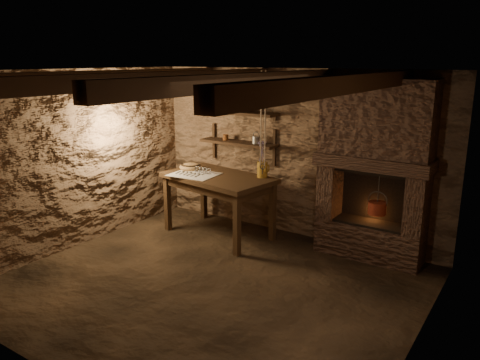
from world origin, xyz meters
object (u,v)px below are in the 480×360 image
Objects in this scene: work_table at (219,203)px; stoneware_jug at (263,162)px; iron_stockpot at (241,105)px; wooden_bowl at (191,167)px; red_pot at (377,207)px.

stoneware_jug is at bearing 32.91° from work_table.
work_table is 6.37× the size of iron_stockpot.
red_pot reaches higher than wooden_bowl.
red_pot is at bearing 6.74° from wooden_bowl.
iron_stockpot reaches higher than stoneware_jug.
wooden_bowl is 0.63× the size of red_pot.
work_table is at bearing -96.49° from iron_stockpot.
wooden_bowl is at bearing -144.42° from iron_stockpot.
wooden_bowl is 1.28× the size of iron_stockpot.
wooden_bowl is at bearing -164.33° from stoneware_jug.
red_pot reaches higher than work_table.
stoneware_jug is 0.96× the size of red_pot.
work_table is 0.90m from stoneware_jug.
stoneware_jug is 1.52× the size of wooden_bowl.
work_table is 4.98× the size of wooden_bowl.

